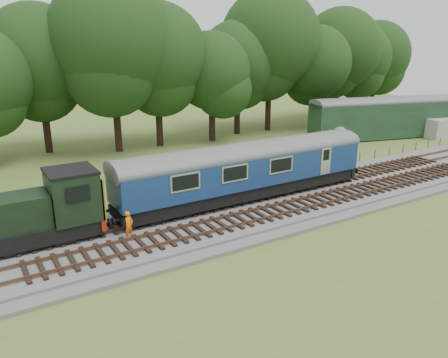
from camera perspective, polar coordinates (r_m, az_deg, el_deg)
ground at (r=30.12m, az=8.38°, el=-3.03°), size 120.00×120.00×0.00m
ballast at (r=30.06m, az=8.40°, el=-2.72°), size 70.00×7.00×0.35m
track_north at (r=31.00m, az=6.76°, el=-1.55°), size 67.20×2.40×0.21m
track_south at (r=28.86m, az=10.45°, el=-3.19°), size 67.20×2.40×0.21m
fence at (r=33.48m, az=3.47°, el=-0.76°), size 64.00×0.12×1.00m
tree_line at (r=48.33m, az=-8.55°, el=4.76°), size 70.00×8.00×18.00m
dmu_railcar at (r=28.89m, az=2.93°, el=1.69°), size 18.05×2.86×3.88m
shunter_loco at (r=24.45m, az=-25.20°, el=-4.55°), size 8.92×2.60×3.38m
worker at (r=23.87m, az=-12.31°, el=-5.92°), size 0.68×0.64×1.57m
parked_coach at (r=52.95m, az=20.33°, el=7.80°), size 18.06×7.54×4.56m
shed at (r=54.52m, az=15.55°, el=7.27°), size 3.62×3.62×2.79m
caravan at (r=56.25m, az=26.59°, el=6.03°), size 4.62×2.51×2.19m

